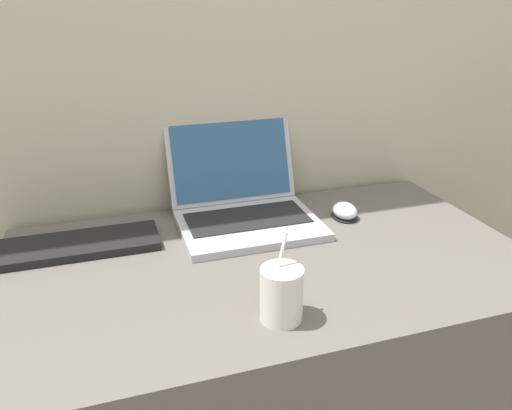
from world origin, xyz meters
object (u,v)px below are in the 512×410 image
object	(u,v)px
drink_cup	(281,293)
computer_mouse	(345,212)
external_keyboard	(67,247)
laptop	(243,202)

from	to	relation	value
drink_cup	computer_mouse	xyz separation A→B (m)	(0.32, 0.37, -0.04)
drink_cup	external_keyboard	bearing A→B (deg)	133.73
laptop	external_keyboard	xyz separation A→B (m)	(-0.45, -0.04, -0.04)
computer_mouse	laptop	bearing A→B (deg)	164.41
computer_mouse	external_keyboard	world-z (taller)	computer_mouse
drink_cup	external_keyboard	size ratio (longest dim) A/B	0.40
laptop	drink_cup	world-z (taller)	laptop
external_keyboard	drink_cup	bearing A→B (deg)	-46.27
laptop	drink_cup	xyz separation A→B (m)	(-0.06, -0.45, 0.00)
laptop	computer_mouse	world-z (taller)	laptop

